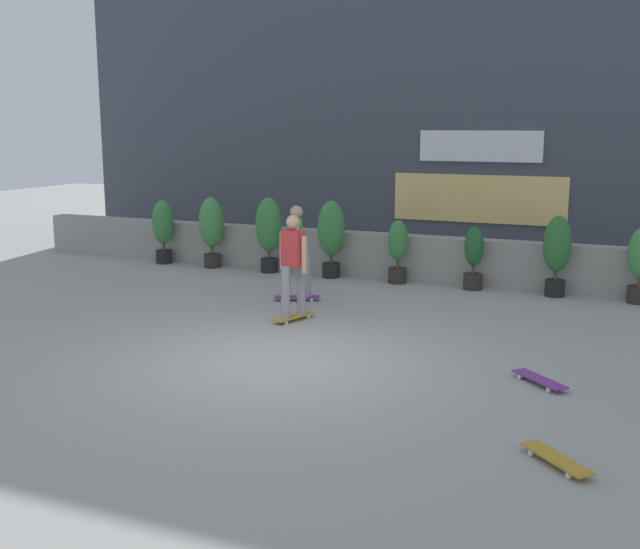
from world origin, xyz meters
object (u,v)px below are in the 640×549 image
Objects in this scene: potted_plant_2 at (269,229)px; skater_far_left at (297,248)px; potted_plant_4 at (398,249)px; potted_plant_3 at (331,233)px; skateboard_near_camera at (539,379)px; skateboard_aside at (556,459)px; potted_plant_5 at (474,256)px; potted_plant_0 at (163,227)px; potted_plant_1 at (211,227)px; potted_plant_7 at (640,261)px; potted_plant_6 at (557,250)px; skater_foreground at (293,263)px.

skater_far_left reaches higher than potted_plant_2.
potted_plant_4 is at bearing 0.00° from potted_plant_2.
skateboard_near_camera is (4.86, -5.11, -0.87)m from potted_plant_3.
potted_plant_2 is 8.15m from skateboard_near_camera.
potted_plant_4 reaches higher than skateboard_aside.
potted_plant_5 is at bearing 0.00° from potted_plant_3.
potted_plant_2 reaches higher than potted_plant_0.
skateboard_near_camera is (7.69, -5.11, -0.84)m from potted_plant_1.
skateboard_aside is at bearing -93.92° from potted_plant_7.
potted_plant_3 reaches higher than potted_plant_7.
potted_plant_7 is at bearing 0.00° from potted_plant_1.
potted_plant_3 is 5.83m from potted_plant_7.
skater_foreground is at bearing -135.71° from potted_plant_6.
potted_plant_0 is 1.19× the size of potted_plant_5.
potted_plant_4 is at bearing 80.35° from skater_foreground.
potted_plant_1 is 9.27m from skateboard_near_camera.
skater_foreground is (0.82, -3.51, 0.01)m from potted_plant_3.
potted_plant_5 is (7.01, 0.00, -0.19)m from potted_plant_0.
potted_plant_6 is at bearing -0.00° from potted_plant_0.
skater_far_left is (3.09, -2.20, 0.04)m from potted_plant_1.
potted_plant_1 is 2.83m from potted_plant_3.
potted_plant_7 is 0.79× the size of skater_far_left.
potted_plant_0 reaches higher than potted_plant_7.
skateboard_aside is (3.90, -7.35, -0.62)m from potted_plant_4.
potted_plant_2 reaches higher than skateboard_aside.
potted_plant_3 is at bearing 180.00° from potted_plant_6.
potted_plant_0 is 9.92m from potted_plant_7.
potted_plant_3 reaches higher than potted_plant_6.
potted_plant_5 is (5.75, 0.00, -0.27)m from potted_plant_1.
potted_plant_0 is 4.09m from potted_plant_3.
potted_plant_1 is at bearing -180.00° from potted_plant_5.
potted_plant_3 is 4.43m from potted_plant_6.
potted_plant_3 is 1.18× the size of potted_plant_7.
skateboard_near_camera is (3.44, -5.11, -0.62)m from potted_plant_4.
potted_plant_1 is 1.40m from potted_plant_2.
skateboard_near_camera is (-0.97, -5.11, -0.69)m from potted_plant_7.
potted_plant_1 is at bearing -180.00° from potted_plant_2.
potted_plant_6 is 1.40m from potted_plant_7.
skater_far_left and skater_foreground have the same top height.
potted_plant_0 is 0.97× the size of potted_plant_6.
potted_plant_1 is 11.01m from skateboard_aside.
potted_plant_2 is at bearing 140.88° from skateboard_near_camera.
potted_plant_4 is at bearing 180.00° from potted_plant_6.
potted_plant_1 is (1.26, -0.00, 0.08)m from potted_plant_0.
potted_plant_4 is (1.42, 0.00, -0.25)m from potted_plant_3.
potted_plant_4 is at bearing -180.00° from potted_plant_5.
potted_plant_5 reaches higher than skateboard_near_camera.
potted_plant_1 is at bearing 146.38° from skateboard_near_camera.
potted_plant_6 is (3.01, -0.00, 0.17)m from potted_plant_4.
skater_far_left reaches higher than skateboard_aside.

